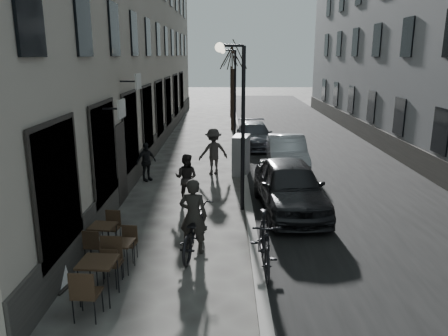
{
  "coord_description": "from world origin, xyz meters",
  "views": [
    {
      "loc": [
        -0.51,
        -7.04,
        4.74
      ],
      "look_at": [
        -0.57,
        4.28,
        1.8
      ],
      "focal_mm": 35.0,
      "sensor_mm": 36.0,
      "label": 1
    }
  ],
  "objects_px": {
    "streetlamp_near": "(237,110)",
    "bicycle": "(194,230)",
    "bistro_set_a": "(99,276)",
    "car_far": "(255,135)",
    "streetlamp_far": "(232,84)",
    "car_near": "(290,186)",
    "pedestrian_mid": "(213,151)",
    "moped": "(264,243)",
    "sign_board": "(58,272)",
    "utility_cabinet": "(241,155)",
    "bistro_set_b": "(121,253)",
    "tree_far": "(232,56)",
    "bistro_set_c": "(103,236)",
    "tree_near": "(233,56)",
    "car_mid": "(287,153)",
    "pedestrian_far": "(146,162)",
    "pedestrian_near": "(186,178)"
  },
  "relations": [
    {
      "from": "car_mid",
      "to": "bistro_set_b",
      "type": "bearing_deg",
      "value": -116.48
    },
    {
      "from": "bistro_set_c",
      "to": "streetlamp_near",
      "type": "bearing_deg",
      "value": 49.72
    },
    {
      "from": "tree_far",
      "to": "tree_near",
      "type": "bearing_deg",
      "value": -90.0
    },
    {
      "from": "bistro_set_c",
      "to": "car_far",
      "type": "height_order",
      "value": "car_far"
    },
    {
      "from": "bistro_set_c",
      "to": "sign_board",
      "type": "distance_m",
      "value": 1.79
    },
    {
      "from": "pedestrian_mid",
      "to": "moped",
      "type": "height_order",
      "value": "pedestrian_mid"
    },
    {
      "from": "moped",
      "to": "streetlamp_near",
      "type": "bearing_deg",
      "value": 97.06
    },
    {
      "from": "streetlamp_far",
      "to": "utility_cabinet",
      "type": "bearing_deg",
      "value": -87.99
    },
    {
      "from": "streetlamp_far",
      "to": "car_near",
      "type": "xyz_separation_m",
      "value": [
        1.64,
        -12.07,
        -2.36
      ]
    },
    {
      "from": "bistro_set_a",
      "to": "utility_cabinet",
      "type": "height_order",
      "value": "utility_cabinet"
    },
    {
      "from": "streetlamp_near",
      "to": "bicycle",
      "type": "bearing_deg",
      "value": -110.21
    },
    {
      "from": "bistro_set_c",
      "to": "utility_cabinet",
      "type": "relative_size",
      "value": 0.92
    },
    {
      "from": "streetlamp_near",
      "to": "utility_cabinet",
      "type": "height_order",
      "value": "streetlamp_near"
    },
    {
      "from": "tree_near",
      "to": "tree_far",
      "type": "height_order",
      "value": "same"
    },
    {
      "from": "streetlamp_far",
      "to": "moped",
      "type": "relative_size",
      "value": 2.36
    },
    {
      "from": "tree_near",
      "to": "pedestrian_mid",
      "type": "bearing_deg",
      "value": -94.93
    },
    {
      "from": "bistro_set_a",
      "to": "pedestrian_mid",
      "type": "xyz_separation_m",
      "value": [
        1.99,
        9.54,
        0.42
      ]
    },
    {
      "from": "streetlamp_near",
      "to": "tree_near",
      "type": "xyz_separation_m",
      "value": [
        0.07,
        15.0,
        1.5
      ]
    },
    {
      "from": "bistro_set_b",
      "to": "car_near",
      "type": "height_order",
      "value": "car_near"
    },
    {
      "from": "car_near",
      "to": "tree_far",
      "type": "bearing_deg",
      "value": 91.08
    },
    {
      "from": "utility_cabinet",
      "to": "sign_board",
      "type": "bearing_deg",
      "value": -103.2
    },
    {
      "from": "streetlamp_near",
      "to": "utility_cabinet",
      "type": "xyz_separation_m",
      "value": [
        0.27,
        4.24,
        -2.36
      ]
    },
    {
      "from": "pedestrian_near",
      "to": "pedestrian_mid",
      "type": "distance_m",
      "value": 3.55
    },
    {
      "from": "bistro_set_a",
      "to": "pedestrian_mid",
      "type": "height_order",
      "value": "pedestrian_mid"
    },
    {
      "from": "streetlamp_far",
      "to": "tree_far",
      "type": "distance_m",
      "value": 9.12
    },
    {
      "from": "bistro_set_b",
      "to": "car_near",
      "type": "relative_size",
      "value": 0.3
    },
    {
      "from": "bistro_set_a",
      "to": "tree_near",
      "type": "bearing_deg",
      "value": 85.58
    },
    {
      "from": "streetlamp_near",
      "to": "car_far",
      "type": "xyz_separation_m",
      "value": [
        1.17,
        9.79,
        -2.53
      ]
    },
    {
      "from": "streetlamp_far",
      "to": "bistro_set_c",
      "type": "bearing_deg",
      "value": -102.48
    },
    {
      "from": "bistro_set_a",
      "to": "car_far",
      "type": "distance_m",
      "value": 15.59
    },
    {
      "from": "bistro_set_c",
      "to": "sign_board",
      "type": "xyz_separation_m",
      "value": [
        -0.48,
        -1.72,
        -0.05
      ]
    },
    {
      "from": "streetlamp_near",
      "to": "moped",
      "type": "relative_size",
      "value": 2.36
    },
    {
      "from": "pedestrian_mid",
      "to": "car_far",
      "type": "relative_size",
      "value": 0.43
    },
    {
      "from": "pedestrian_near",
      "to": "car_near",
      "type": "relative_size",
      "value": 0.35
    },
    {
      "from": "tree_near",
      "to": "tree_far",
      "type": "bearing_deg",
      "value": 90.0
    },
    {
      "from": "streetlamp_near",
      "to": "bistro_set_b",
      "type": "height_order",
      "value": "streetlamp_near"
    },
    {
      "from": "moped",
      "to": "car_far",
      "type": "bearing_deg",
      "value": 86.92
    },
    {
      "from": "pedestrian_far",
      "to": "car_near",
      "type": "distance_m",
      "value": 6.07
    },
    {
      "from": "streetlamp_far",
      "to": "bistro_set_a",
      "type": "relative_size",
      "value": 2.95
    },
    {
      "from": "tree_far",
      "to": "pedestrian_far",
      "type": "height_order",
      "value": "tree_far"
    },
    {
      "from": "streetlamp_far",
      "to": "car_near",
      "type": "distance_m",
      "value": 12.41
    },
    {
      "from": "streetlamp_near",
      "to": "bistro_set_c",
      "type": "height_order",
      "value": "streetlamp_near"
    },
    {
      "from": "bicycle",
      "to": "car_far",
      "type": "distance_m",
      "value": 13.07
    },
    {
      "from": "utility_cabinet",
      "to": "pedestrian_near",
      "type": "xyz_separation_m",
      "value": [
        -1.93,
        -3.43,
        0.01
      ]
    },
    {
      "from": "pedestrian_far",
      "to": "moped",
      "type": "distance_m",
      "value": 8.27
    },
    {
      "from": "streetlamp_far",
      "to": "tree_near",
      "type": "height_order",
      "value": "tree_near"
    },
    {
      "from": "bistro_set_b",
      "to": "car_far",
      "type": "bearing_deg",
      "value": 80.47
    },
    {
      "from": "car_mid",
      "to": "bicycle",
      "type": "bearing_deg",
      "value": -110.4
    },
    {
      "from": "tree_far",
      "to": "pedestrian_near",
      "type": "relative_size",
      "value": 3.52
    },
    {
      "from": "sign_board",
      "to": "pedestrian_mid",
      "type": "height_order",
      "value": "pedestrian_mid"
    }
  ]
}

